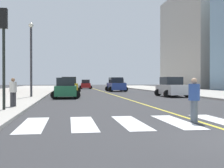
{
  "coord_description": "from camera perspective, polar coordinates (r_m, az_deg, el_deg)",
  "views": [
    {
      "loc": [
        -5.04,
        -7.01,
        1.6
      ],
      "look_at": [
        1.43,
        36.59,
        1.1
      ],
      "focal_mm": 47.44,
      "sensor_mm": 36.0,
      "label": 1
    }
  ],
  "objects": [
    {
      "name": "car_red_fifth",
      "position": [
        58.05,
        -5.13,
        -0.1
      ],
      "size": [
        2.58,
        4.07,
        1.8
      ],
      "rotation": [
        0.0,
        0.0,
        -0.03
      ],
      "color": "red",
      "rests_on": "ground"
    },
    {
      "name": "car_blue_second",
      "position": [
        43.87,
        0.78,
        -0.17
      ],
      "size": [
        3.0,
        4.72,
        2.08
      ],
      "rotation": [
        0.0,
        0.0,
        3.17
      ],
      "color": "#2D479E",
      "rests_on": "ground"
    },
    {
      "name": "crosswalk_paint",
      "position": [
        12.21,
        16.14,
        -6.88
      ],
      "size": [
        13.5,
        4.0,
        0.01
      ],
      "color": "silver",
      "rests_on": "ground"
    },
    {
      "name": "parking_garage_concrete",
      "position": [
        71.81,
        19.16,
        7.84
      ],
      "size": [
        18.0,
        24.0,
        21.27
      ],
      "primitive_type": "cube",
      "color": "#B2ADA3",
      "rests_on": "ground"
    },
    {
      "name": "car_black_third",
      "position": [
        60.68,
        1.33,
        0.03
      ],
      "size": [
        2.9,
        4.56,
        2.01
      ],
      "rotation": [
        0.0,
        0.0,
        3.11
      ],
      "color": "black",
      "rests_on": "ground"
    },
    {
      "name": "car_yellow_sixth",
      "position": [
        38.61,
        -8.37,
        -0.29
      ],
      "size": [
        3.01,
        4.72,
        2.08
      ],
      "rotation": [
        0.0,
        0.0,
        0.04
      ],
      "color": "gold",
      "rests_on": "ground"
    },
    {
      "name": "car_white_nearest",
      "position": [
        30.23,
        11.45,
        -0.65
      ],
      "size": [
        2.82,
        4.46,
        1.97
      ],
      "rotation": [
        0.0,
        0.0,
        3.17
      ],
      "color": "silver",
      "rests_on": "ground"
    },
    {
      "name": "car_silver_seventh",
      "position": [
        46.14,
        -8.53,
        -0.31
      ],
      "size": [
        2.57,
        4.05,
        1.79
      ],
      "rotation": [
        0.0,
        0.0,
        -0.03
      ],
      "color": "#B7B7BC",
      "rests_on": "ground"
    },
    {
      "name": "street_lamp",
      "position": [
        27.97,
        -15.32,
        5.86
      ],
      "size": [
        0.44,
        0.44,
        6.71
      ],
      "color": "#38383D",
      "rests_on": "sidewalk_kerb_west"
    },
    {
      "name": "pedestrian_crossing",
      "position": [
        11.74,
        15.54,
        -2.6
      ],
      "size": [
        0.42,
        0.42,
        1.71
      ],
      "rotation": [
        0.0,
        0.0,
        1.65
      ],
      "color": "slate",
      "rests_on": "ground"
    },
    {
      "name": "traffic_light_far_corner",
      "position": [
        15.89,
        -20.14,
        8.17
      ],
      "size": [
        0.36,
        0.41,
        5.06
      ],
      "color": "black",
      "rests_on": "sidewalk_kerb_west"
    },
    {
      "name": "pedestrian_walking_west",
      "position": [
        17.49,
        -18.52,
        -1.24
      ],
      "size": [
        0.4,
        0.4,
        1.61
      ],
      "rotation": [
        0.0,
        0.0,
        3.87
      ],
      "color": "#38383D",
      "rests_on": "sidewalk_kerb_west"
    },
    {
      "name": "lane_divider_paint",
      "position": [
        47.31,
        -2.32,
        -1.28
      ],
      "size": [
        0.16,
        80.0,
        0.01
      ],
      "primitive_type": "cube",
      "color": "yellow",
      "rests_on": "ground"
    },
    {
      "name": "car_green_fourth",
      "position": [
        27.41,
        -8.88,
        -0.88
      ],
      "size": [
        2.65,
        4.21,
        1.87
      ],
      "rotation": [
        0.0,
        0.0,
        -0.02
      ],
      "color": "#236B42",
      "rests_on": "ground"
    },
    {
      "name": "fire_hydrant",
      "position": [
        38.73,
        10.94,
        -0.87
      ],
      "size": [
        0.26,
        0.26,
        0.89
      ],
      "color": "red",
      "rests_on": "sidewalk_kerb_east"
    }
  ]
}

